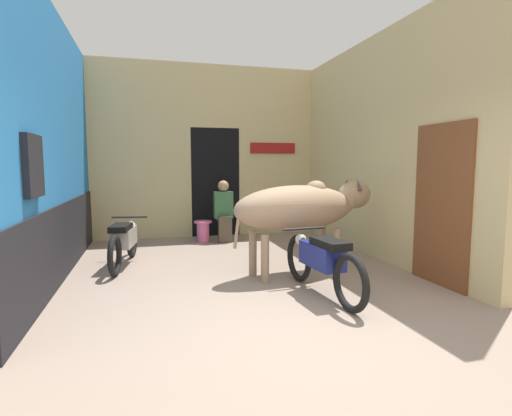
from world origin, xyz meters
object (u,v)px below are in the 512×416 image
at_px(cow, 303,207).
at_px(motorcycle_near, 322,260).
at_px(motorcycle_far, 124,240).
at_px(plastic_stool, 203,231).
at_px(shopkeeper_seated, 224,209).

relative_size(cow, motorcycle_near, 1.26).
relative_size(motorcycle_far, plastic_stool, 4.14).
height_order(shopkeeper_seated, plastic_stool, shopkeeper_seated).
bearing_deg(cow, plastic_stool, 111.56).
bearing_deg(cow, motorcycle_far, 155.86).
xyz_separation_m(cow, shopkeeper_seated, (-0.65, 2.69, -0.30)).
bearing_deg(motorcycle_far, shopkeeper_seated, 39.85).
distance_m(cow, motorcycle_near, 1.12).
distance_m(cow, plastic_stool, 3.03).
relative_size(cow, shopkeeper_seated, 1.88).
height_order(cow, motorcycle_far, cow).
xyz_separation_m(shopkeeper_seated, plastic_stool, (-0.43, 0.04, -0.43)).
distance_m(shopkeeper_seated, plastic_stool, 0.61).
xyz_separation_m(motorcycle_far, shopkeeper_seated, (1.87, 1.56, 0.26)).
xyz_separation_m(cow, motorcycle_far, (-2.52, 1.13, -0.56)).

